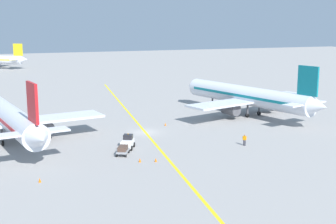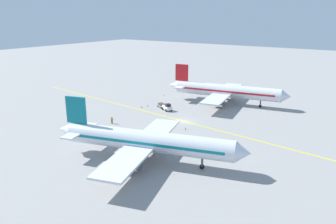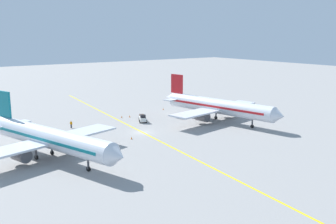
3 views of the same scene
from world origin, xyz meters
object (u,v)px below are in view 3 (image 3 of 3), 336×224
airplane_at_gate (217,106)px  traffic_cone_near_nose (122,117)px  baggage_cart_trailing (142,116)px  traffic_cone_far_edge (132,138)px  traffic_cone_by_wingtip (130,116)px  baggage_tug_white (143,119)px  traffic_cone_mid_apron (163,109)px  ground_crew_worker (71,124)px  airplane_adjacent_stand (49,138)px

airplane_at_gate → traffic_cone_near_nose: bearing=-44.9°
baggage_cart_trailing → traffic_cone_far_edge: baggage_cart_trailing is taller
baggage_cart_trailing → traffic_cone_by_wingtip: size_ratio=5.37×
baggage_cart_trailing → traffic_cone_by_wingtip: baggage_cart_trailing is taller
airplane_at_gate → traffic_cone_far_edge: bearing=5.3°
baggage_tug_white → baggage_cart_trailing: bearing=-116.6°
baggage_tug_white → traffic_cone_near_nose: 7.73m
baggage_tug_white → traffic_cone_by_wingtip: baggage_tug_white is taller
traffic_cone_mid_apron → traffic_cone_far_edge: (23.30, 22.40, 0.00)m
ground_crew_worker → traffic_cone_far_edge: 17.66m
traffic_cone_far_edge → traffic_cone_by_wingtip: bearing=-118.7°
baggage_tug_white → traffic_cone_by_wingtip: 6.96m
baggage_tug_white → ground_crew_worker: (16.50, -4.42, 0.01)m
ground_crew_worker → traffic_cone_far_edge: (-6.36, 16.46, -0.63)m
airplane_adjacent_stand → airplane_at_gate: bearing=-172.9°
airplane_at_gate → airplane_adjacent_stand: bearing=7.1°
traffic_cone_mid_apron → traffic_cone_by_wingtip: bearing=14.9°
baggage_tug_white → traffic_cone_by_wingtip: (-0.26, -6.92, -0.63)m
ground_crew_worker → baggage_tug_white: bearing=165.0°
traffic_cone_by_wingtip → traffic_cone_far_edge: size_ratio=1.00×
airplane_adjacent_stand → traffic_cone_near_nose: airplane_adjacent_stand is taller
baggage_cart_trailing → traffic_cone_near_nose: 5.59m
airplane_adjacent_stand → traffic_cone_near_nose: bearing=-139.4°
traffic_cone_near_nose → traffic_cone_by_wingtip: same height
baggage_cart_trailing → baggage_tug_white: bearing=63.4°
baggage_tug_white → traffic_cone_mid_apron: bearing=-141.8°
airplane_adjacent_stand → traffic_cone_far_edge: 18.56m
airplane_at_gate → traffic_cone_by_wingtip: bearing=-47.4°
airplane_adjacent_stand → traffic_cone_mid_apron: 48.63m
airplane_adjacent_stand → traffic_cone_by_wingtip: size_ratio=63.37×
traffic_cone_near_nose → traffic_cone_mid_apron: 15.15m
airplane_at_gate → traffic_cone_far_edge: 25.97m
airplane_adjacent_stand → ground_crew_worker: bearing=-120.7°
airplane_at_gate → ground_crew_worker: 35.06m
traffic_cone_mid_apron → traffic_cone_near_nose: bearing=10.8°
airplane_at_gate → traffic_cone_mid_apron: airplane_at_gate is taller
airplane_at_gate → baggage_tug_white: (15.49, -9.65, -2.81)m
traffic_cone_by_wingtip → traffic_cone_far_edge: 21.63m
airplane_adjacent_stand → baggage_tug_white: size_ratio=10.39×
airplane_at_gate → traffic_cone_by_wingtip: size_ratio=64.37×
baggage_tug_white → traffic_cone_far_edge: (10.14, 12.04, -0.63)m
baggage_cart_trailing → traffic_cone_far_edge: bearing=52.2°
traffic_cone_mid_apron → traffic_cone_far_edge: same height
traffic_cone_by_wingtip → baggage_tug_white: bearing=87.9°
airplane_adjacent_stand → traffic_cone_by_wingtip: bearing=-142.2°
baggage_cart_trailing → traffic_cone_near_nose: (3.19, -4.56, -0.49)m
baggage_cart_trailing → traffic_cone_mid_apron: 13.85m
traffic_cone_by_wingtip → ground_crew_worker: bearing=8.5°
traffic_cone_near_nose → airplane_at_gate: bearing=135.1°
traffic_cone_near_nose → traffic_cone_mid_apron: same height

